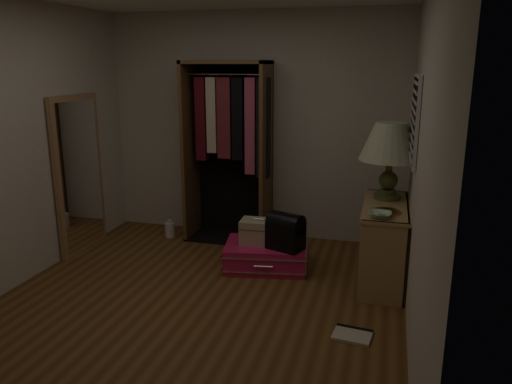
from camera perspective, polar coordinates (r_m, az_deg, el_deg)
ground at (r=4.40m, az=-7.19°, el=-12.93°), size 4.00×4.00×0.00m
room_walls at (r=3.95m, az=-6.63°, el=6.86°), size 3.52×4.02×2.60m
console_bookshelf at (r=4.92m, az=14.38°, el=-5.33°), size 0.42×1.12×0.75m
open_wardrobe at (r=5.70m, az=-2.86°, el=6.32°), size 0.97×0.50×2.05m
floor_mirror at (r=5.74m, az=-19.56°, el=1.91°), size 0.06×0.80×1.70m
pink_suitcase at (r=5.11m, az=1.10°, el=-7.23°), size 0.92×0.73×0.25m
train_case at (r=5.04m, az=0.29°, el=-4.53°), size 0.37×0.27×0.26m
black_bag at (r=4.87m, az=3.40°, el=-4.40°), size 0.39×0.32×0.37m
table_lamp at (r=4.88m, az=15.14°, el=5.39°), size 0.72×0.72×0.74m
brass_tray at (r=4.52m, az=14.66°, el=-2.20°), size 0.32×0.32×0.01m
ceramic_bowl at (r=4.36m, az=13.98°, el=-2.54°), size 0.22×0.22×0.05m
white_jug at (r=6.07m, az=-9.82°, el=-4.24°), size 0.15×0.15×0.21m
floor_book at (r=4.03m, az=10.99°, el=-15.66°), size 0.31×0.26×0.03m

